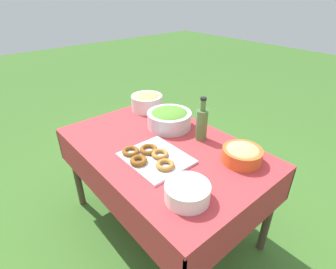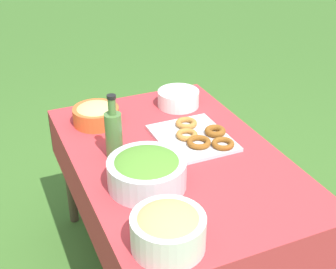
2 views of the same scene
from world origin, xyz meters
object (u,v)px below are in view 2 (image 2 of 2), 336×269
at_px(pasta_bowl, 96,114).
at_px(donut_platter, 196,137).
at_px(salad_bowl, 147,171).
at_px(olive_oil_bottle, 114,133).
at_px(bread_bowl, 168,229).
at_px(plate_stack, 178,98).

relative_size(pasta_bowl, donut_platter, 0.58).
distance_m(salad_bowl, donut_platter, 0.42).
height_order(donut_platter, olive_oil_bottle, olive_oil_bottle).
relative_size(pasta_bowl, bread_bowl, 0.91).
relative_size(donut_platter, plate_stack, 1.80).
bearing_deg(pasta_bowl, bread_bowl, 178.52).
distance_m(salad_bowl, bread_bowl, 0.35).
height_order(donut_platter, bread_bowl, bread_bowl).
xyz_separation_m(olive_oil_bottle, bread_bowl, (-0.61, 0.01, -0.04)).
bearing_deg(salad_bowl, donut_platter, -54.03).
bearing_deg(donut_platter, pasta_bowl, 47.59).
bearing_deg(olive_oil_bottle, plate_stack, -53.23).
bearing_deg(olive_oil_bottle, donut_platter, -92.37).
xyz_separation_m(pasta_bowl, donut_platter, (-0.34, -0.38, -0.04)).
xyz_separation_m(donut_platter, plate_stack, (0.36, -0.08, 0.03)).
bearing_deg(bread_bowl, salad_bowl, -10.03).
bearing_deg(olive_oil_bottle, salad_bowl, -169.56).
distance_m(donut_platter, plate_stack, 0.37).
bearing_deg(pasta_bowl, plate_stack, -87.74).
relative_size(donut_platter, olive_oil_bottle, 1.35).
xyz_separation_m(salad_bowl, olive_oil_bottle, (0.26, 0.05, 0.04)).
distance_m(pasta_bowl, donut_platter, 0.51).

